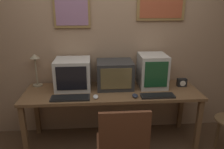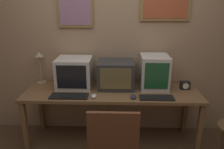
{
  "view_description": "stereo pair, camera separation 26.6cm",
  "coord_description": "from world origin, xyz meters",
  "views": [
    {
      "loc": [
        -0.19,
        -1.46,
        1.8
      ],
      "look_at": [
        0.0,
        1.06,
        0.95
      ],
      "focal_mm": 35.0,
      "sensor_mm": 36.0,
      "label": 1
    },
    {
      "loc": [
        0.08,
        -1.46,
        1.8
      ],
      "look_at": [
        0.0,
        1.06,
        0.95
      ],
      "focal_mm": 35.0,
      "sensor_mm": 36.0,
      "label": 2
    }
  ],
  "objects": [
    {
      "name": "wall_back",
      "position": [
        0.0,
        1.44,
        1.31
      ],
      "size": [
        8.0,
        0.08,
        2.6
      ],
      "color": "tan",
      "rests_on": "ground_plane"
    },
    {
      "name": "desk",
      "position": [
        0.0,
        1.06,
        0.67
      ],
      "size": [
        2.17,
        0.66,
        0.74
      ],
      "color": "brown",
      "rests_on": "ground_plane"
    },
    {
      "name": "monitor_left",
      "position": [
        -0.48,
        1.18,
        0.93
      ],
      "size": [
        0.44,
        0.39,
        0.38
      ],
      "color": "beige",
      "rests_on": "desk"
    },
    {
      "name": "monitor_center",
      "position": [
        0.05,
        1.19,
        0.92
      ],
      "size": [
        0.46,
        0.39,
        0.34
      ],
      "color": "#333333",
      "rests_on": "desk"
    },
    {
      "name": "monitor_right",
      "position": [
        0.53,
        1.18,
        0.95
      ],
      "size": [
        0.35,
        0.38,
        0.42
      ],
      "color": "beige",
      "rests_on": "desk"
    },
    {
      "name": "keyboard_main",
      "position": [
        -0.49,
        0.85,
        0.76
      ],
      "size": [
        0.44,
        0.16,
        0.03
      ],
      "color": "black",
      "rests_on": "desk"
    },
    {
      "name": "keyboard_side",
      "position": [
        0.52,
        0.84,
        0.76
      ],
      "size": [
        0.4,
        0.14,
        0.03
      ],
      "color": "black",
      "rests_on": "desk"
    },
    {
      "name": "mouse_near_keyboard",
      "position": [
        -0.21,
        0.85,
        0.76
      ],
      "size": [
        0.06,
        0.11,
        0.03
      ],
      "color": "silver",
      "rests_on": "desk"
    },
    {
      "name": "mouse_far_corner",
      "position": [
        0.25,
        0.85,
        0.76
      ],
      "size": [
        0.07,
        0.11,
        0.04
      ],
      "color": "#282D3D",
      "rests_on": "desk"
    },
    {
      "name": "desk_clock",
      "position": [
        0.92,
        1.14,
        0.8
      ],
      "size": [
        0.12,
        0.07,
        0.1
      ],
      "color": "black",
      "rests_on": "desk"
    },
    {
      "name": "desk_lamp",
      "position": [
        -0.97,
        1.3,
        1.04
      ],
      "size": [
        0.12,
        0.12,
        0.43
      ],
      "color": "tan",
      "rests_on": "desk"
    }
  ]
}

